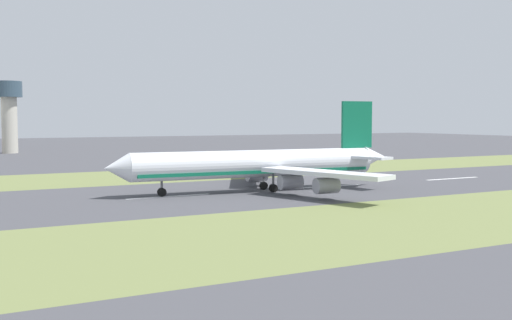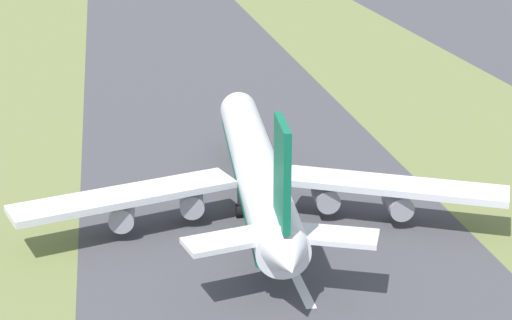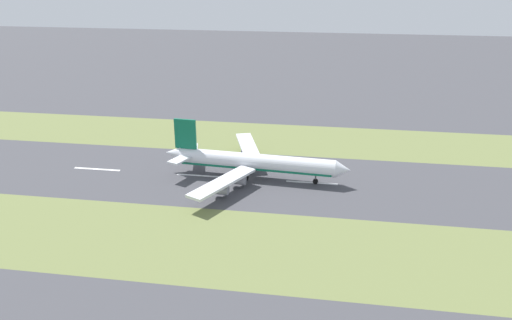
% 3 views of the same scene
% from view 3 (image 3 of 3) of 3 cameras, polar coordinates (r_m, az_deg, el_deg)
% --- Properties ---
extents(ground_plane, '(800.00, 800.00, 0.00)m').
position_cam_3_polar(ground_plane, '(178.29, -1.08, -2.13)').
color(ground_plane, '#424247').
extents(grass_median_west, '(40.00, 600.00, 0.01)m').
position_cam_3_polar(grass_median_west, '(219.68, 0.93, 2.57)').
color(grass_median_west, olive).
rests_on(grass_median_west, ground).
extents(grass_median_east, '(40.00, 600.00, 0.01)m').
position_cam_3_polar(grass_median_east, '(139.15, -4.30, -9.56)').
color(grass_median_east, olive).
rests_on(grass_median_east, ground).
extents(centreline_dash_near, '(1.20, 18.00, 0.01)m').
position_cam_3_polar(centreline_dash_near, '(195.51, -17.70, -1.00)').
color(centreline_dash_near, silver).
rests_on(centreline_dash_near, ground).
extents(centreline_dash_mid, '(1.20, 18.00, 0.01)m').
position_cam_3_polar(centreline_dash_mid, '(181.70, -6.29, -1.79)').
color(centreline_dash_mid, silver).
rests_on(centreline_dash_mid, ground).
extents(centreline_dash_far, '(1.20, 18.00, 0.01)m').
position_cam_3_polar(centreline_dash_far, '(176.09, 6.41, -2.59)').
color(centreline_dash_far, silver).
rests_on(centreline_dash_far, ground).
extents(airplane_main_jet, '(63.97, 67.22, 20.20)m').
position_cam_3_polar(airplane_main_jet, '(176.64, -0.60, -0.24)').
color(airplane_main_jet, silver).
rests_on(airplane_main_jet, ground).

